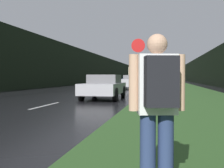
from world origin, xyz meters
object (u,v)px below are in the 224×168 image
stop_sign (138,66)px  hitchhiker_with_backpack (158,103)px  car_passing_far (131,82)px  delivery_truck (135,74)px  car_oncoming (128,80)px  car_passing_near (104,87)px

stop_sign → hitchhiker_with_backpack: size_ratio=1.75×
car_passing_far → delivery_truck: delivery_truck is taller
hitchhiker_with_backpack → car_oncoming: 50.90m
hitchhiker_with_backpack → delivery_truck: (-6.70, 64.99, 0.88)m
car_oncoming → car_passing_far: bearing=-81.9°
stop_sign → hitchhiker_with_backpack: bearing=-83.7°
car_oncoming → delivery_truck: size_ratio=0.55×
car_oncoming → hitchhiker_with_backpack: bearing=-82.4°
hitchhiker_with_backpack → car_passing_far: bearing=84.1°
car_passing_near → delivery_truck: (-3.49, 52.64, 1.14)m
stop_sign → delivery_truck: 55.65m
car_passing_far → car_oncoming: car_passing_far is taller
hitchhiker_with_backpack → car_passing_near: bearing=91.6°
car_passing_far → car_oncoming: size_ratio=0.91×
car_passing_far → stop_sign: bearing=97.5°
hitchhiker_with_backpack → car_passing_near: (-3.21, 12.34, -0.26)m
stop_sign → car_oncoming: 41.24m
car_passing_near → car_oncoming: bearing=-84.8°
hitchhiker_with_backpack → car_passing_near: hitchhiker_with_backpack is taller
car_passing_near → car_oncoming: (-3.49, 38.12, 0.01)m
stop_sign → car_passing_far: stop_sign is taller
hitchhiker_with_backpack → delivery_truck: bearing=83.0°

